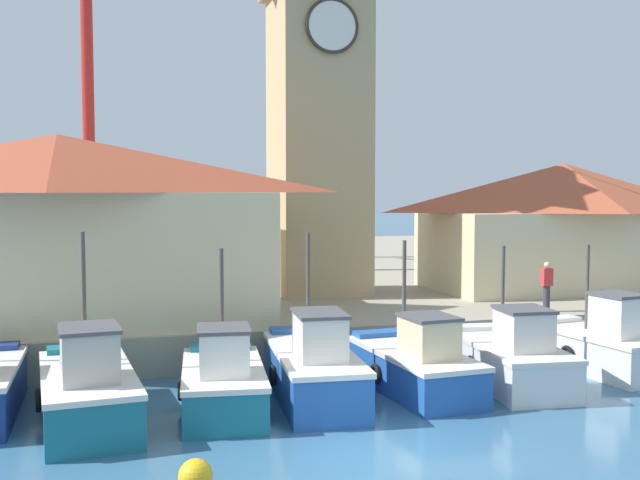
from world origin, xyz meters
name	(u,v)px	position (x,y,z in m)	size (l,w,h in m)	color
ground_plane	(384,458)	(0.00, 0.00, 0.00)	(300.00, 300.00, 0.00)	#386689
quay_wharf	(203,274)	(0.00, 27.31, 0.55)	(120.00, 40.00, 1.11)	#9E937F
fishing_boat_left_outer	(88,389)	(-5.40, 3.78, 0.75)	(2.34, 5.02, 4.12)	#196B7F
fishing_boat_left_inner	(223,381)	(-2.45, 3.86, 0.69)	(2.32, 4.41, 3.69)	#196B7F
fishing_boat_mid_left	(313,368)	(-0.21, 4.22, 0.77)	(2.25, 5.31, 4.00)	#2356A8
fishing_boat_center	(415,364)	(2.41, 4.17, 0.69)	(2.11, 4.69, 3.76)	#2356A8
fishing_boat_mid_right	(511,358)	(5.05, 4.04, 0.72)	(2.38, 4.64, 3.58)	silver
fishing_boat_right_inner	(601,345)	(8.20, 4.67, 0.75)	(2.27, 4.27, 3.51)	silver
clock_tower	(319,99)	(2.84, 14.46, 8.49)	(3.84, 3.84, 15.66)	tan
warehouse_left	(59,226)	(-6.31, 10.75, 3.96)	(12.52, 6.85, 5.60)	beige
warehouse_right	(563,224)	(12.75, 13.29, 3.68)	(11.06, 5.70, 5.01)	beige
port_crane_near	(88,106)	(-5.69, 24.47, 9.02)	(2.21, 8.24, 20.93)	maroon
port_crane_far	(331,128)	(7.70, 28.98, 8.66)	(4.84, 6.90, 19.35)	navy
mooring_buoy	(195,476)	(-3.59, -0.67, 0.29)	(0.58, 0.58, 0.58)	gold
dock_worker_near_tower	(547,286)	(8.74, 8.19, 1.95)	(0.34, 0.22, 1.62)	#33333D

